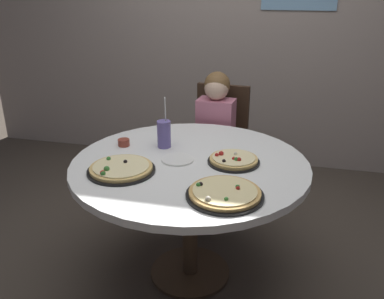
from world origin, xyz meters
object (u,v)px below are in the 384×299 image
(soda_cup, at_px, (164,134))
(sauce_bowl, at_px, (124,142))
(diner_child, at_px, (212,156))
(pizza_veggie, at_px, (233,160))
(plate_small, at_px, (178,159))
(chair_wooden, at_px, (219,142))
(pizza_pepperoni, at_px, (225,193))
(dining_table, at_px, (190,176))
(pizza_cheese, at_px, (121,169))

(soda_cup, bearing_deg, sauce_bowl, -171.12)
(diner_child, xyz_separation_m, sauce_bowl, (-0.43, -0.58, 0.29))
(pizza_veggie, distance_m, sauce_bowl, 0.68)
(pizza_veggie, xyz_separation_m, plate_small, (-0.30, -0.03, -0.01))
(chair_wooden, bearing_deg, soda_cup, -105.95)
(sauce_bowl, bearing_deg, soda_cup, 8.88)
(pizza_veggie, xyz_separation_m, sauce_bowl, (-0.67, 0.10, 0.00))
(diner_child, distance_m, pizza_veggie, 0.77)
(sauce_bowl, bearing_deg, pizza_pepperoni, -34.94)
(pizza_veggie, bearing_deg, diner_child, 109.64)
(soda_cup, bearing_deg, pizza_veggie, -17.15)
(soda_cup, height_order, sauce_bowl, soda_cup)
(pizza_veggie, xyz_separation_m, pizza_pepperoni, (0.01, -0.38, -0.00))
(chair_wooden, bearing_deg, plate_small, -94.97)
(pizza_pepperoni, bearing_deg, sauce_bowl, 145.06)
(dining_table, bearing_deg, diner_child, 90.54)
(dining_table, distance_m, plate_small, 0.12)
(dining_table, bearing_deg, sauce_bowl, 163.06)
(diner_child, relative_size, pizza_pepperoni, 3.01)
(diner_child, height_order, plate_small, diner_child)
(pizza_cheese, distance_m, pizza_pepperoni, 0.58)
(pizza_pepperoni, height_order, sauce_bowl, pizza_pepperoni)
(soda_cup, xyz_separation_m, sauce_bowl, (-0.24, -0.04, -0.06))
(diner_child, distance_m, pizza_pepperoni, 1.12)
(pizza_veggie, bearing_deg, pizza_pepperoni, -87.80)
(pizza_pepperoni, height_order, soda_cup, soda_cup)
(pizza_veggie, height_order, soda_cup, soda_cup)
(pizza_veggie, bearing_deg, sauce_bowl, 171.92)
(plate_small, bearing_deg, pizza_veggie, 6.26)
(diner_child, height_order, soda_cup, diner_child)
(diner_child, bearing_deg, sauce_bowl, -126.83)
(dining_table, distance_m, pizza_pepperoni, 0.44)
(chair_wooden, height_order, plate_small, chair_wooden)
(pizza_veggie, bearing_deg, dining_table, -170.71)
(diner_child, distance_m, sauce_bowl, 0.78)
(pizza_veggie, bearing_deg, plate_small, -173.74)
(pizza_pepperoni, bearing_deg, plate_small, 132.08)
(sauce_bowl, bearing_deg, diner_child, 53.17)
(dining_table, height_order, pizza_cheese, pizza_cheese)
(chair_wooden, relative_size, plate_small, 5.28)
(pizza_pepperoni, distance_m, sauce_bowl, 0.84)
(chair_wooden, height_order, pizza_veggie, chair_wooden)
(dining_table, height_order, soda_cup, soda_cup)
(dining_table, bearing_deg, plate_small, 175.88)
(dining_table, bearing_deg, pizza_cheese, -146.45)
(dining_table, relative_size, soda_cup, 4.21)
(pizza_cheese, bearing_deg, diner_child, 71.49)
(sauce_bowl, bearing_deg, pizza_cheese, -70.01)
(chair_wooden, xyz_separation_m, pizza_veggie, (0.23, -0.85, 0.24))
(dining_table, xyz_separation_m, soda_cup, (-0.20, 0.17, 0.17))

